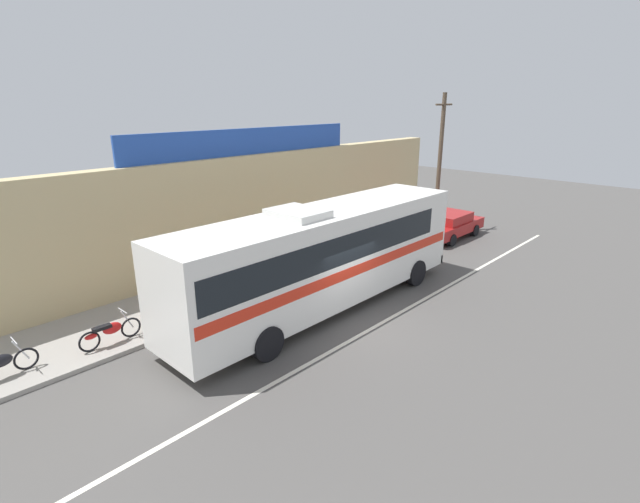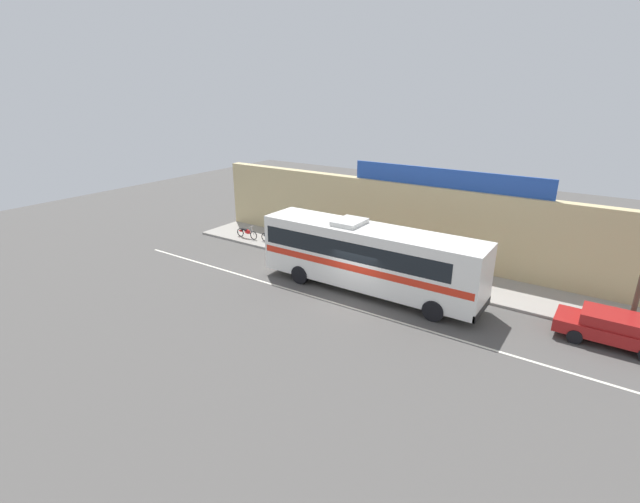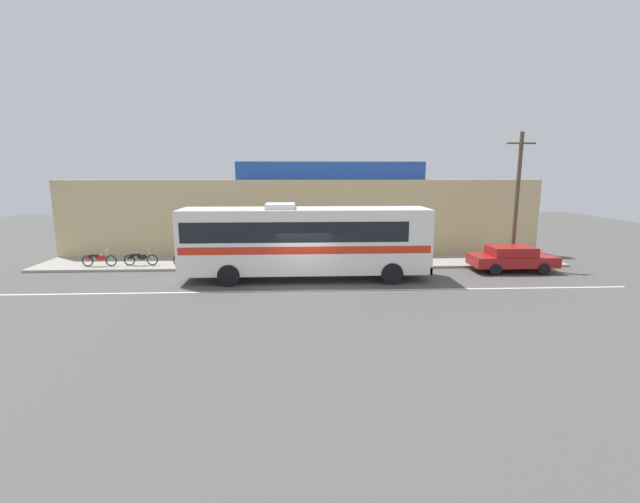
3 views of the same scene
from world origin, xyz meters
name	(u,v)px [view 2 (image 2 of 3)]	position (x,y,z in m)	size (l,w,h in m)	color
ground_plane	(353,300)	(0.00, 0.00, 0.00)	(70.00, 70.00, 0.00)	#4F4C49
sidewalk_slab	(396,268)	(0.00, 5.20, 0.07)	(30.00, 3.60, 0.14)	gray
storefront_facade	(413,222)	(0.00, 7.35, 2.40)	(30.00, 0.70, 4.80)	tan
storefront_billboard	(446,178)	(1.81, 7.35, 5.35)	(11.76, 0.12, 1.10)	#234CAD
road_center_stripe	(345,306)	(0.00, -0.80, 0.00)	(30.00, 0.14, 0.01)	silver
intercity_bus	(367,255)	(0.01, 1.40, 2.07)	(12.10, 2.67, 3.78)	white
parked_car	(612,328)	(11.20, 2.54, 0.74)	(4.42, 1.88, 1.37)	maroon
motorcycle_red	(301,246)	(-6.30, 4.08, 0.57)	(1.85, 0.56, 0.94)	black
motorcycle_orange	(247,232)	(-11.29, 4.25, 0.57)	(1.89, 0.56, 0.94)	black
motorcycle_purple	(271,237)	(-9.07, 4.37, 0.57)	(1.87, 0.56, 0.94)	black
pedestrian_far_left	(440,264)	(2.80, 4.82, 1.05)	(0.30, 0.48, 1.57)	navy
pedestrian_near_shop	(483,267)	(4.94, 5.47, 1.12)	(0.30, 0.48, 1.69)	navy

